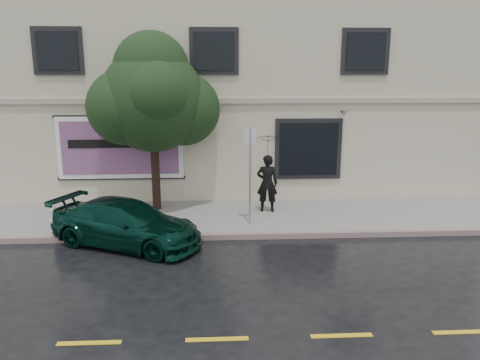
{
  "coord_description": "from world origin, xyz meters",
  "views": [
    {
      "loc": [
        0.02,
        -10.81,
        4.56
      ],
      "look_at": [
        0.7,
        2.2,
        1.52
      ],
      "focal_mm": 35.0,
      "sensor_mm": 36.0,
      "label": 1
    }
  ],
  "objects_px": {
    "street_tree": "(153,100)",
    "pedestrian": "(267,183)",
    "car": "(126,223)",
    "fire_hydrant": "(55,221)"
  },
  "relations": [
    {
      "from": "fire_hydrant",
      "to": "street_tree",
      "type": "bearing_deg",
      "value": 58.04
    },
    {
      "from": "pedestrian",
      "to": "fire_hydrant",
      "type": "relative_size",
      "value": 2.45
    },
    {
      "from": "street_tree",
      "to": "pedestrian",
      "type": "bearing_deg",
      "value": -7.17
    },
    {
      "from": "car",
      "to": "fire_hydrant",
      "type": "height_order",
      "value": "car"
    },
    {
      "from": "car",
      "to": "fire_hydrant",
      "type": "relative_size",
      "value": 5.51
    },
    {
      "from": "car",
      "to": "street_tree",
      "type": "distance_m",
      "value": 4.23
    },
    {
      "from": "pedestrian",
      "to": "fire_hydrant",
      "type": "distance_m",
      "value": 6.4
    },
    {
      "from": "car",
      "to": "street_tree",
      "type": "height_order",
      "value": "street_tree"
    },
    {
      "from": "street_tree",
      "to": "fire_hydrant",
      "type": "height_order",
      "value": "street_tree"
    },
    {
      "from": "car",
      "to": "street_tree",
      "type": "xyz_separation_m",
      "value": [
        0.46,
        2.87,
        3.07
      ]
    }
  ]
}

